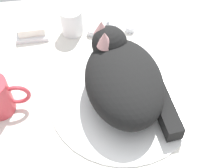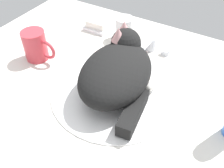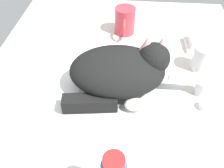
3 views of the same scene
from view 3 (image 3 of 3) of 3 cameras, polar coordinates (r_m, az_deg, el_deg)
name	(u,v)px [view 3 (image 3 of 3)]	position (r cm, az deg, el deg)	size (l,w,h in cm)	color
ground_plane	(117,92)	(73.35, 1.09, -1.77)	(110.00, 82.50, 3.00)	silver
sink_basin	(117,87)	(71.98, 1.11, -0.70)	(36.08, 36.08, 0.85)	white
faucet	(197,86)	(72.71, 18.70, -0.33)	(13.82, 11.34, 6.42)	silver
cat	(121,70)	(67.49, 2.14, 3.12)	(21.44, 27.81, 14.54)	black
coffee_mug	(125,21)	(92.64, 2.93, 14.07)	(11.67, 7.28, 9.61)	#C63842
rinse_cup	(203,58)	(80.97, 19.86, 5.51)	(6.26, 6.26, 7.91)	white
soap_dish	(194,45)	(91.84, 18.19, 8.35)	(9.00, 6.40, 1.20)	white
soap_bar	(196,41)	(90.83, 18.45, 9.29)	(7.38, 4.39, 2.51)	white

